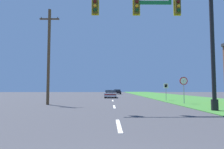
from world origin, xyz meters
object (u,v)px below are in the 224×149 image
car_ahead (111,94)px  utility_pole_near (49,55)px  stop_sign (184,84)px  route_sign_post (166,88)px  signal_mast (177,29)px  far_car (117,92)px

car_ahead → utility_pole_near: (-5.70, -13.66, 3.93)m
stop_sign → utility_pole_near: bearing=-176.6°
car_ahead → route_sign_post: bearing=-49.3°
signal_mast → car_ahead: signal_mast is taller
signal_mast → utility_pole_near: utility_pole_near is taller
far_car → utility_pole_near: bearing=-102.4°
signal_mast → far_car: 39.75m
signal_mast → car_ahead: bearing=102.9°
signal_mast → car_ahead: (-4.33, 18.88, -4.75)m
signal_mast → stop_sign: signal_mast is taller
signal_mast → car_ahead: size_ratio=1.97×
car_ahead → route_sign_post: route_sign_post is taller
car_ahead → utility_pole_near: 15.32m
utility_pole_near → stop_sign: bearing=3.4°
car_ahead → route_sign_post: (6.65, -7.72, 0.92)m
signal_mast → far_car: signal_mast is taller
car_ahead → far_car: (1.83, 20.50, -0.00)m
stop_sign → car_ahead: bearing=118.0°
stop_sign → far_car: bearing=98.6°
signal_mast → route_sign_post: size_ratio=4.39×
far_car → route_sign_post: 28.64m
stop_sign → utility_pole_near: utility_pole_near is taller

